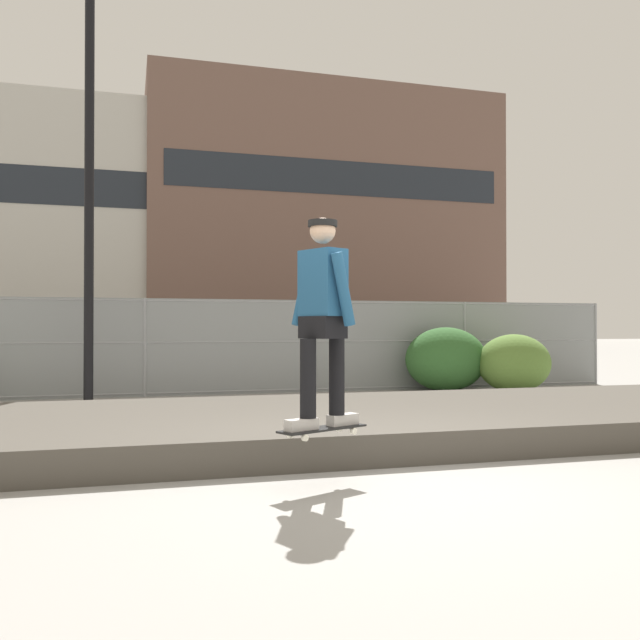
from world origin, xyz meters
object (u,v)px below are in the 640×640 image
Objects in this scene: skater at (323,309)px; shrub_right at (514,363)px; street_lamp at (89,125)px; shrub_center at (446,359)px; parked_car_mid at (378,347)px; parked_car_near at (81,349)px; skateboard at (323,429)px.

shrub_right is (5.91, 6.63, -0.87)m from skater.
street_lamp is 8.01m from shrub_center.
parked_car_mid reaches higher than shrub_center.
shrub_right is at bearing 48.27° from skater.
parked_car_mid is (4.29, 10.03, -0.61)m from skater.
parked_car_mid is at bearing 26.72° from street_lamp.
skater is 0.38× the size of parked_car_near.
street_lamp is at bearing 107.74° from skateboard.
skater reaches higher than shrub_right.
shrub_center reaches higher than skateboard.
shrub_right is (1.62, -3.40, -0.26)m from parked_car_mid.
street_lamp is (-2.17, 6.78, 3.29)m from skater.
parked_car_mid is 3.78m from shrub_right.
shrub_right is at bearing -1.08° from street_lamp.
skateboard is at bearing -7.13° from skater.
shrub_center is at bearing 3.65° from street_lamp.
skater is 10.93m from parked_car_mid.
skateboard is 8.62m from shrub_center.
skateboard is at bearing -123.08° from shrub_center.
street_lamp is 8.22m from parked_car_mid.
parked_car_mid is at bearing 66.84° from skater.
shrub_center is (4.70, 7.22, -0.80)m from skater.
shrub_right is (8.42, -3.71, -0.26)m from parked_car_near.
parked_car_mid is 2.85m from shrub_center.
shrub_center is (6.87, 0.44, -4.09)m from street_lamp.
shrub_center is (4.70, 7.22, 0.18)m from skateboard.
parked_car_near is (-2.51, 10.34, 0.36)m from skateboard.
skateboard is 8.88m from shrub_right.
parked_car_mid is (6.80, -0.31, 0.00)m from parked_car_near.
street_lamp is 5.14× the size of shrub_right.
parked_car_near is (-2.51, 10.34, -0.61)m from skater.
skater reaches higher than shrub_center.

